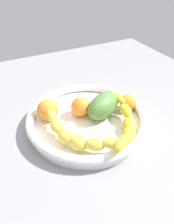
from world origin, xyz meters
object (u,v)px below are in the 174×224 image
(fruit_bowl, at_px, (87,119))
(orange_mid_left, at_px, (48,110))
(orange_mid_right, at_px, (81,107))
(banana_draped_left, at_px, (75,136))
(orange_front, at_px, (128,102))
(banana_draped_right, at_px, (126,121))
(mango_green, at_px, (103,105))

(fruit_bowl, xyz_separation_m, orange_mid_left, (-0.06, -0.10, 0.03))
(orange_mid_left, xyz_separation_m, orange_mid_right, (0.03, 0.10, -0.00))
(orange_mid_left, relative_size, orange_mid_right, 1.09)
(banana_draped_left, relative_size, orange_front, 4.12)
(banana_draped_right, relative_size, orange_mid_left, 3.47)
(banana_draped_right, relative_size, mango_green, 1.81)
(banana_draped_left, height_order, orange_front, banana_draped_left)
(banana_draped_left, bearing_deg, orange_mid_left, -168.63)
(banana_draped_right, xyz_separation_m, orange_front, (-0.08, 0.07, -0.01))
(fruit_bowl, distance_m, banana_draped_right, 0.12)
(fruit_bowl, height_order, mango_green, mango_green)
(orange_mid_right, xyz_separation_m, mango_green, (0.03, 0.06, 0.01))
(orange_mid_left, height_order, orange_mid_right, orange_mid_left)
(fruit_bowl, relative_size, mango_green, 2.91)
(fruit_bowl, relative_size, banana_draped_left, 1.69)
(orange_front, bearing_deg, orange_mid_left, -105.47)
(fruit_bowl, bearing_deg, banana_draped_right, 39.70)
(fruit_bowl, relative_size, orange_front, 6.94)
(banana_draped_left, xyz_separation_m, mango_green, (-0.08, 0.13, 0.00))
(mango_green, bearing_deg, orange_front, 81.25)
(orange_mid_left, relative_size, mango_green, 0.52)
(orange_front, height_order, orange_mid_right, orange_mid_right)
(banana_draped_left, bearing_deg, fruit_bowl, 136.34)
(banana_draped_left, distance_m, banana_draped_right, 0.15)
(banana_draped_right, bearing_deg, mango_green, -168.23)
(orange_front, distance_m, orange_mid_left, 0.25)
(banana_draped_left, relative_size, orange_mid_right, 3.60)
(banana_draped_right, distance_m, orange_mid_left, 0.23)
(banana_draped_right, distance_m, mango_green, 0.10)
(orange_front, distance_m, mango_green, 0.09)
(orange_front, bearing_deg, fruit_bowl, -93.48)
(banana_draped_right, distance_m, orange_front, 0.11)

